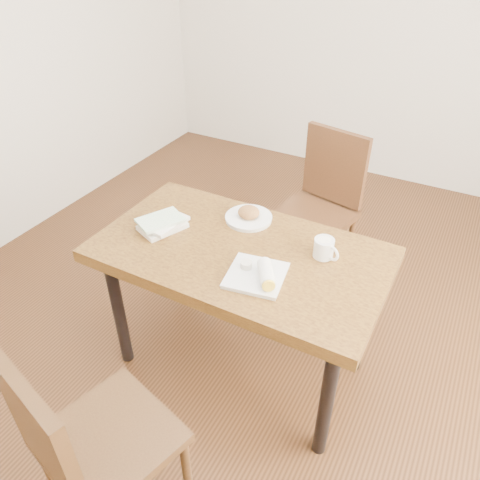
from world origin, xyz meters
The scene contains 9 objects.
ground centered at (0.00, 0.00, -0.01)m, with size 4.00×5.00×0.01m, color #472814.
room_walls centered at (0.00, 0.00, 1.63)m, with size 4.02×5.02×2.80m.
table centered at (0.00, 0.00, 0.66)m, with size 1.29×0.73×0.75m.
chair_near centered at (-0.07, -0.94, 0.55)m, with size 0.51×0.51×0.95m.
chair_far centered at (0.07, 0.92, 0.55)m, with size 0.50×0.50×0.95m.
plate_scone centered at (-0.08, 0.23, 0.77)m, with size 0.23×0.23×0.07m.
coffee_mug centered at (0.34, 0.13, 0.80)m, with size 0.12×0.09×0.09m.
plate_burrito centered at (0.17, -0.14, 0.77)m, with size 0.27×0.27×0.08m.
book_stack centered at (-0.40, -0.03, 0.78)m, with size 0.22×0.25×0.05m.
Camera 1 is at (0.79, -1.46, 1.98)m, focal length 35.00 mm.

